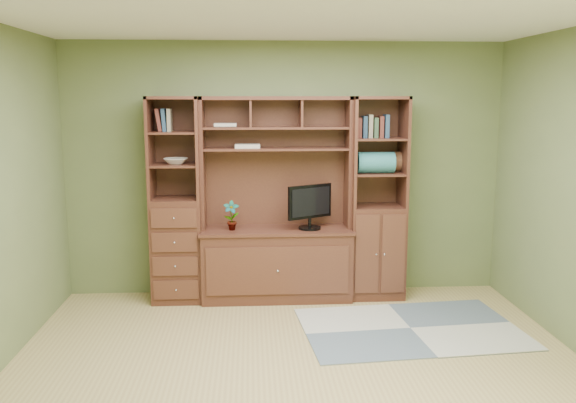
{
  "coord_description": "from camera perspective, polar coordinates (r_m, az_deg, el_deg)",
  "views": [
    {
      "loc": [
        -0.36,
        -4.27,
        2.04
      ],
      "look_at": [
        -0.02,
        1.2,
        1.1
      ],
      "focal_mm": 38.0,
      "sensor_mm": 36.0,
      "label": 1
    }
  ],
  "objects": [
    {
      "name": "bowl",
      "position": [
        6.12,
        -10.45,
        3.75
      ],
      "size": [
        0.24,
        0.24,
        0.06
      ],
      "primitive_type": "imported",
      "color": "beige",
      "rests_on": "left_tower"
    },
    {
      "name": "right_tower",
      "position": [
        6.26,
        8.31,
        0.3
      ],
      "size": [
        0.55,
        0.45,
        2.05
      ],
      "primitive_type": "cube",
      "color": "#482419",
      "rests_on": "ground"
    },
    {
      "name": "orchid",
      "position": [
        6.09,
        -5.33,
        -1.32
      ],
      "size": [
        0.16,
        0.11,
        0.3
      ],
      "primitive_type": "imported",
      "color": "#9D4235",
      "rests_on": "center_hutch"
    },
    {
      "name": "magazines",
      "position": [
        6.12,
        -3.81,
        5.21
      ],
      "size": [
        0.25,
        0.18,
        0.04
      ],
      "primitive_type": "cube",
      "color": "beige",
      "rests_on": "center_hutch"
    },
    {
      "name": "blanket_teal",
      "position": [
        6.16,
        8.2,
        3.63
      ],
      "size": [
        0.37,
        0.21,
        0.21
      ],
      "primitive_type": "cube",
      "color": "#2E757A",
      "rests_on": "right_tower"
    },
    {
      "name": "left_tower",
      "position": [
        6.18,
        -10.41,
        0.11
      ],
      "size": [
        0.5,
        0.45,
        2.05
      ],
      "primitive_type": "cube",
      "color": "#482419",
      "rests_on": "ground"
    },
    {
      "name": "rug",
      "position": [
        5.65,
        11.38,
        -11.56
      ],
      "size": [
        2.0,
        1.43,
        0.01
      ],
      "primitive_type": "cube",
      "rotation": [
        0.0,
        0.0,
        0.09
      ],
      "color": "gray",
      "rests_on": "ground"
    },
    {
      "name": "room",
      "position": [
        4.35,
        1.2,
        -0.08
      ],
      "size": [
        4.6,
        4.1,
        2.64
      ],
      "color": "tan",
      "rests_on": "ground"
    },
    {
      "name": "monitor",
      "position": [
        6.08,
        2.06,
        0.26
      ],
      "size": [
        0.55,
        0.45,
        0.62
      ],
      "primitive_type": "cube",
      "rotation": [
        0.0,
        0.0,
        0.52
      ],
      "color": "black",
      "rests_on": "center_hutch"
    },
    {
      "name": "blanket_red",
      "position": [
        6.32,
        9.28,
        3.71
      ],
      "size": [
        0.37,
        0.2,
        0.2
      ],
      "primitive_type": "cube",
      "color": "brown",
      "rests_on": "right_tower"
    },
    {
      "name": "center_hutch",
      "position": [
        6.1,
        -1.09,
        0.15
      ],
      "size": [
        1.54,
        0.53,
        2.05
      ],
      "primitive_type": "cube",
      "color": "#482419",
      "rests_on": "ground"
    }
  ]
}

